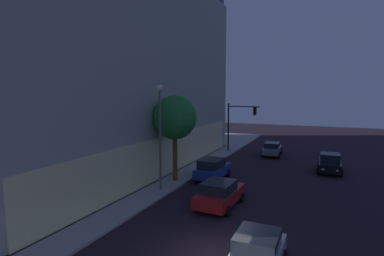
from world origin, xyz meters
name	(u,v)px	position (x,y,z in m)	size (l,w,h in m)	color
modern_building	(49,63)	(10.96, 21.84, 10.20)	(32.57, 27.51, 20.54)	#4C4C51
traffic_light_far_corner	(238,119)	(23.54, 5.59, 4.04)	(0.47, 3.90, 5.81)	black
street_lamp_sidewalk	(160,124)	(7.14, 6.85, 4.94)	(0.44, 0.44, 7.57)	#575757
sidewalk_tree	(175,118)	(9.68, 6.95, 5.18)	(3.49, 3.49, 6.81)	brown
car_silver	(256,256)	(-0.45, -1.75, 0.82)	(4.24, 2.07, 1.63)	#B7BABF
car_red	(220,193)	(6.03, 1.91, 0.83)	(4.44, 2.36, 1.65)	maroon
car_blue	(212,169)	(11.60, 4.45, 0.88)	(4.13, 2.21, 1.74)	navy
car_black	(330,163)	(18.17, -4.48, 0.82)	(4.11, 2.10, 1.66)	black
car_grey	(272,149)	(23.61, 1.54, 0.79)	(4.43, 2.14, 1.54)	slate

